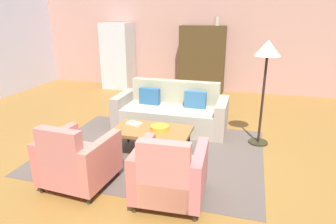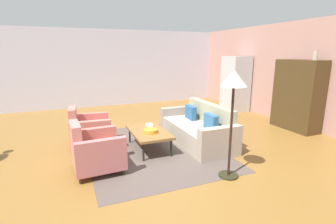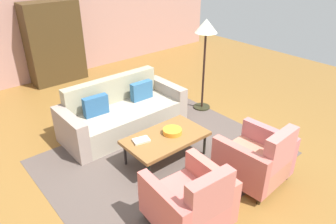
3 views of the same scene
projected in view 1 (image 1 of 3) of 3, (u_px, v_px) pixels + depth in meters
The scene contains 13 objects.
ground_plane at pixel (157, 153), 4.70m from camera, with size 11.87×11.87×0.00m, color brown.
wall_back at pixel (205, 40), 8.22m from camera, with size 9.89×0.12×2.80m, color tan.
area_rug at pixel (153, 151), 4.77m from camera, with size 3.40×2.60×0.01m, color brown.
couch at pixel (172, 113), 5.71m from camera, with size 2.10×0.90×0.86m.
coffee_table at pixel (152, 131), 4.60m from camera, with size 1.20×0.70×0.40m.
armchair_left at pixel (76, 162), 3.70m from camera, with size 0.86×0.86×0.88m.
armchair_right at pixel (169, 176), 3.39m from camera, with size 0.84×0.84×0.88m.
fruit_bowl at pixel (160, 128), 4.55m from camera, with size 0.28×0.28×0.07m, color orange.
book_stack at pixel (134, 123), 4.79m from camera, with size 0.26×0.20×0.03m.
cabinet at pixel (202, 60), 8.06m from camera, with size 1.20×0.51×1.80m.
vase_tall at pixel (217, 21), 7.65m from camera, with size 0.11×0.11×0.22m, color #B9A38E.
refrigerator at pixel (118, 56), 8.59m from camera, with size 0.80×0.73×1.85m.
floor_lamp at pixel (267, 58), 4.61m from camera, with size 0.40×0.40×1.72m.
Camera 1 is at (1.32, -4.05, 2.11)m, focal length 31.68 mm.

